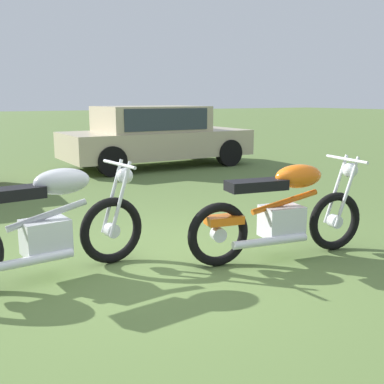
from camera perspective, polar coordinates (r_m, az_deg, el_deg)
The scene contains 4 objects.
ground_plane at distance 4.62m, azimuth -3.79°, elevation -9.11°, with size 120.00×120.00×0.00m, color #567038.
motorcycle_silver at distance 4.42m, azimuth -17.34°, elevation -3.82°, with size 2.01×0.64×1.02m.
motorcycle_orange at distance 4.84m, azimuth 10.91°, elevation -2.33°, with size 1.99×0.67×1.02m.
car_beige at distance 11.28m, azimuth -4.60°, elevation 7.13°, with size 4.42×1.97×1.43m.
Camera 1 is at (-1.94, -3.87, 1.61)m, focal length 43.99 mm.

